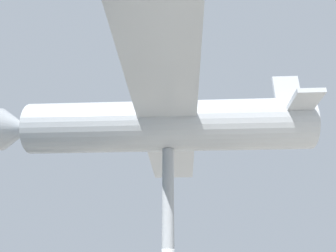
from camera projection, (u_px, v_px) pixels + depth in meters
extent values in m
cylinder|color=#999EA3|center=(168.00, 230.00, 11.93)|extent=(0.46, 0.46, 6.28)
cylinder|color=#B2B7BC|center=(168.00, 126.00, 13.70)|extent=(5.79, 11.75, 2.13)
cube|color=#B2B7BC|center=(168.00, 126.00, 13.70)|extent=(14.80, 6.99, 0.18)
cube|color=#B2B7BC|center=(292.00, 120.00, 13.54)|extent=(4.82, 2.48, 0.18)
cube|color=#B2B7BC|center=(288.00, 97.00, 14.00)|extent=(0.53, 1.10, 2.04)
cone|color=#B2B7BC|center=(17.00, 129.00, 13.99)|extent=(2.12, 1.77, 1.81)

